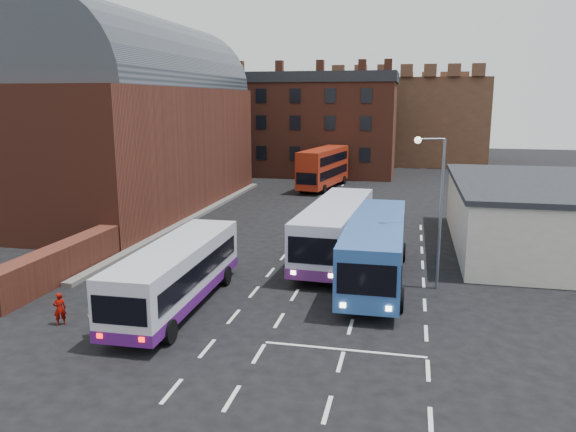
% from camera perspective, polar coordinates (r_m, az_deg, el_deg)
% --- Properties ---
extents(ground, '(180.00, 180.00, 0.00)m').
position_cam_1_polar(ground, '(25.13, -4.99, -9.49)').
color(ground, black).
extents(railway_station, '(12.00, 28.00, 16.00)m').
position_cam_1_polar(railway_station, '(48.90, -15.36, 9.64)').
color(railway_station, '#602B1E').
rests_on(railway_station, ground).
extents(forecourt_wall, '(1.20, 10.00, 1.80)m').
position_cam_1_polar(forecourt_wall, '(30.97, -22.24, -4.48)').
color(forecourt_wall, '#602B1E').
rests_on(forecourt_wall, ground).
extents(cream_building, '(10.40, 16.40, 4.25)m').
position_cam_1_polar(cream_building, '(37.80, 24.22, 0.14)').
color(cream_building, beige).
rests_on(cream_building, ground).
extents(brick_terrace, '(22.00, 10.00, 11.00)m').
position_cam_1_polar(brick_terrace, '(69.66, 1.58, 8.80)').
color(brick_terrace, brown).
rests_on(brick_terrace, ground).
extents(castle_keep, '(22.00, 22.00, 12.00)m').
position_cam_1_polar(castle_keep, '(88.38, 11.87, 9.51)').
color(castle_keep, brown).
rests_on(castle_keep, ground).
extents(bus_white_outbound, '(2.79, 10.52, 2.86)m').
position_cam_1_polar(bus_white_outbound, '(25.36, -11.21, -5.45)').
color(bus_white_outbound, silver).
rests_on(bus_white_outbound, ground).
extents(bus_white_inbound, '(3.48, 12.05, 3.25)m').
position_cam_1_polar(bus_white_inbound, '(32.34, 4.85, -1.09)').
color(bus_white_inbound, silver).
rests_on(bus_white_inbound, ground).
extents(bus_blue, '(3.05, 11.87, 3.23)m').
position_cam_1_polar(bus_blue, '(28.41, 8.86, -3.02)').
color(bus_blue, '#2A539B').
rests_on(bus_blue, ground).
extents(bus_red_double, '(3.99, 10.57, 4.13)m').
position_cam_1_polar(bus_red_double, '(58.28, 3.62, 4.94)').
color(bus_red_double, maroon).
rests_on(bus_red_double, ground).
extents(street_lamp, '(1.46, 0.61, 7.41)m').
position_cam_1_polar(street_lamp, '(27.51, 14.81, 1.70)').
color(street_lamp, slate).
rests_on(street_lamp, ground).
extents(pedestrian_red, '(0.60, 0.58, 1.39)m').
position_cam_1_polar(pedestrian_red, '(25.06, -22.18, -8.72)').
color(pedestrian_red, '#7E0903').
rests_on(pedestrian_red, ground).
extents(pedestrian_beige, '(0.78, 0.62, 1.58)m').
position_cam_1_polar(pedestrian_beige, '(23.28, -18.85, -9.79)').
color(pedestrian_beige, tan).
rests_on(pedestrian_beige, ground).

